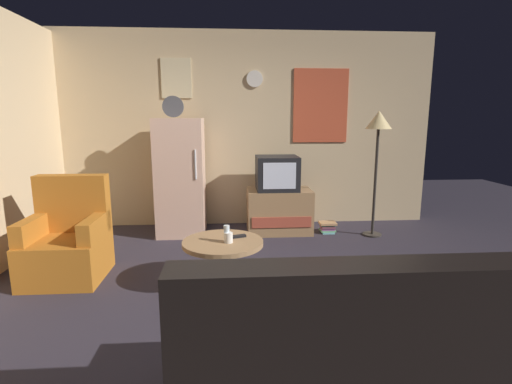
{
  "coord_description": "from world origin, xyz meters",
  "views": [
    {
      "loc": [
        -0.24,
        -3.02,
        1.51
      ],
      "look_at": [
        0.03,
        0.9,
        0.75
      ],
      "focal_mm": 27.12,
      "sensor_mm": 36.0,
      "label": 1
    }
  ],
  "objects_px": {
    "armchair": "(68,243)",
    "remote_control": "(238,236)",
    "wine_glass": "(227,234)",
    "book_stack": "(328,227)",
    "coffee_table": "(223,264)",
    "crt_tv": "(277,173)",
    "couch": "(348,362)",
    "tv_stand": "(279,211)",
    "standing_lamp": "(378,130)",
    "mug_ceramic_white": "(228,238)",
    "fridge": "(181,177)"
  },
  "relations": [
    {
      "from": "standing_lamp",
      "to": "wine_glass",
      "type": "relative_size",
      "value": 10.6
    },
    {
      "from": "wine_glass",
      "to": "armchair",
      "type": "relative_size",
      "value": 0.16
    },
    {
      "from": "fridge",
      "to": "armchair",
      "type": "height_order",
      "value": "fridge"
    },
    {
      "from": "remote_control",
      "to": "coffee_table",
      "type": "bearing_deg",
      "value": -167.28
    },
    {
      "from": "armchair",
      "to": "wine_glass",
      "type": "bearing_deg",
      "value": -13.97
    },
    {
      "from": "tv_stand",
      "to": "crt_tv",
      "type": "height_order",
      "value": "crt_tv"
    },
    {
      "from": "tv_stand",
      "to": "coffee_table",
      "type": "xyz_separation_m",
      "value": [
        -0.72,
        -1.67,
        -0.07
      ]
    },
    {
      "from": "mug_ceramic_white",
      "to": "couch",
      "type": "bearing_deg",
      "value": -68.98
    },
    {
      "from": "fridge",
      "to": "mug_ceramic_white",
      "type": "relative_size",
      "value": 19.67
    },
    {
      "from": "armchair",
      "to": "tv_stand",
      "type": "bearing_deg",
      "value": 31.04
    },
    {
      "from": "crt_tv",
      "to": "book_stack",
      "type": "distance_m",
      "value": 0.99
    },
    {
      "from": "mug_ceramic_white",
      "to": "couch",
      "type": "height_order",
      "value": "couch"
    },
    {
      "from": "crt_tv",
      "to": "wine_glass",
      "type": "relative_size",
      "value": 3.6
    },
    {
      "from": "crt_tv",
      "to": "armchair",
      "type": "distance_m",
      "value": 2.58
    },
    {
      "from": "couch",
      "to": "tv_stand",
      "type": "bearing_deg",
      "value": 88.71
    },
    {
      "from": "crt_tv",
      "to": "armchair",
      "type": "height_order",
      "value": "crt_tv"
    },
    {
      "from": "book_stack",
      "to": "fridge",
      "type": "bearing_deg",
      "value": 176.51
    },
    {
      "from": "armchair",
      "to": "couch",
      "type": "height_order",
      "value": "armchair"
    },
    {
      "from": "book_stack",
      "to": "tv_stand",
      "type": "bearing_deg",
      "value": 172.41
    },
    {
      "from": "armchair",
      "to": "coffee_table",
      "type": "bearing_deg",
      "value": -13.06
    },
    {
      "from": "standing_lamp",
      "to": "wine_glass",
      "type": "distance_m",
      "value": 2.53
    },
    {
      "from": "tv_stand",
      "to": "standing_lamp",
      "type": "xyz_separation_m",
      "value": [
        1.2,
        -0.24,
        1.07
      ]
    },
    {
      "from": "mug_ceramic_white",
      "to": "book_stack",
      "type": "relative_size",
      "value": 0.41
    },
    {
      "from": "standing_lamp",
      "to": "couch",
      "type": "relative_size",
      "value": 0.94
    },
    {
      "from": "crt_tv",
      "to": "mug_ceramic_white",
      "type": "height_order",
      "value": "crt_tv"
    },
    {
      "from": "coffee_table",
      "to": "couch",
      "type": "bearing_deg",
      "value": -68.04
    },
    {
      "from": "tv_stand",
      "to": "standing_lamp",
      "type": "distance_m",
      "value": 1.62
    },
    {
      "from": "tv_stand",
      "to": "mug_ceramic_white",
      "type": "bearing_deg",
      "value": -111.29
    },
    {
      "from": "armchair",
      "to": "book_stack",
      "type": "xyz_separation_m",
      "value": [
        2.84,
        1.24,
        -0.26
      ]
    },
    {
      "from": "fridge",
      "to": "tv_stand",
      "type": "relative_size",
      "value": 2.11
    },
    {
      "from": "coffee_table",
      "to": "armchair",
      "type": "distance_m",
      "value": 1.52
    },
    {
      "from": "standing_lamp",
      "to": "coffee_table",
      "type": "bearing_deg",
      "value": -143.24
    },
    {
      "from": "couch",
      "to": "fridge",
      "type": "bearing_deg",
      "value": 110.13
    },
    {
      "from": "tv_stand",
      "to": "crt_tv",
      "type": "relative_size",
      "value": 1.56
    },
    {
      "from": "crt_tv",
      "to": "book_stack",
      "type": "xyz_separation_m",
      "value": [
        0.67,
        -0.08,
        -0.72
      ]
    },
    {
      "from": "crt_tv",
      "to": "standing_lamp",
      "type": "height_order",
      "value": "standing_lamp"
    },
    {
      "from": "book_stack",
      "to": "crt_tv",
      "type": "bearing_deg",
      "value": 172.86
    },
    {
      "from": "remote_control",
      "to": "book_stack",
      "type": "distance_m",
      "value": 1.97
    },
    {
      "from": "fridge",
      "to": "book_stack",
      "type": "xyz_separation_m",
      "value": [
        1.92,
        -0.12,
        -0.68
      ]
    },
    {
      "from": "coffee_table",
      "to": "remote_control",
      "type": "distance_m",
      "value": 0.28
    },
    {
      "from": "fridge",
      "to": "mug_ceramic_white",
      "type": "distance_m",
      "value": 1.87
    },
    {
      "from": "wine_glass",
      "to": "book_stack",
      "type": "xyz_separation_m",
      "value": [
        1.32,
        1.62,
        -0.44
      ]
    },
    {
      "from": "remote_control",
      "to": "book_stack",
      "type": "bearing_deg",
      "value": 31.12
    },
    {
      "from": "remote_control",
      "to": "armchair",
      "type": "height_order",
      "value": "armchair"
    },
    {
      "from": "armchair",
      "to": "remote_control",
      "type": "bearing_deg",
      "value": -9.06
    },
    {
      "from": "coffee_table",
      "to": "book_stack",
      "type": "distance_m",
      "value": 2.09
    },
    {
      "from": "book_stack",
      "to": "couch",
      "type": "bearing_deg",
      "value": -102.64
    },
    {
      "from": "tv_stand",
      "to": "wine_glass",
      "type": "distance_m",
      "value": 1.85
    },
    {
      "from": "tv_stand",
      "to": "book_stack",
      "type": "distance_m",
      "value": 0.68
    },
    {
      "from": "couch",
      "to": "book_stack",
      "type": "relative_size",
      "value": 7.77
    }
  ]
}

